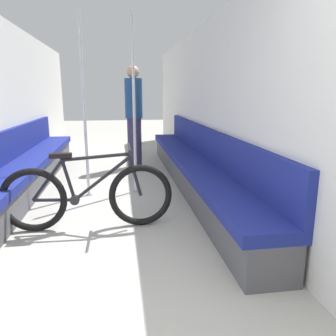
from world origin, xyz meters
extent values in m
cube|color=silver|center=(1.41, 3.36, 1.15)|extent=(0.10, 9.91, 2.29)
cube|color=#4C4C51|center=(-1.12, 3.41, 0.16)|extent=(0.41, 5.13, 0.33)
cube|color=navy|center=(-1.12, 3.41, 0.38)|extent=(0.48, 5.13, 0.10)
cube|color=navy|center=(-1.33, 3.41, 0.63)|extent=(0.07, 5.13, 0.41)
cube|color=#4C4C51|center=(1.12, 3.41, 0.16)|extent=(0.41, 5.13, 0.33)
cube|color=navy|center=(1.12, 3.41, 0.38)|extent=(0.48, 5.13, 0.10)
cube|color=navy|center=(1.33, 3.41, 0.63)|extent=(0.07, 5.13, 0.41)
torus|color=black|center=(-0.70, 2.13, 0.31)|extent=(0.63, 0.06, 0.63)
torus|color=black|center=(0.32, 2.13, 0.31)|extent=(0.63, 0.06, 0.63)
cylinder|color=black|center=(-0.51, 2.13, 0.31)|extent=(0.38, 0.03, 0.05)
cylinder|color=black|center=(-0.56, 2.13, 0.50)|extent=(0.31, 0.03, 0.38)
cylinder|color=black|center=(-0.37, 2.13, 0.52)|extent=(0.13, 0.03, 0.45)
cylinder|color=black|center=(-0.05, 2.13, 0.50)|extent=(0.55, 0.03, 0.43)
cylinder|color=black|center=(-0.10, 2.13, 0.71)|extent=(0.64, 0.03, 0.07)
cylinder|color=black|center=(0.27, 2.13, 0.52)|extent=(0.13, 0.03, 0.41)
cylinder|color=black|center=(-0.32, 2.13, 0.30)|extent=(0.09, 0.06, 0.09)
cube|color=black|center=(-0.42, 2.13, 0.74)|extent=(0.20, 0.07, 0.04)
cylinder|color=black|center=(0.21, 2.13, 0.80)|extent=(0.02, 0.46, 0.02)
cylinder|color=gray|center=(-0.29, 3.22, 0.01)|extent=(0.08, 0.08, 0.01)
cylinder|color=silver|center=(-0.29, 3.22, 1.14)|extent=(0.04, 0.04, 2.27)
cylinder|color=gray|center=(0.32, 3.29, 0.01)|extent=(0.08, 0.08, 0.01)
cylinder|color=silver|center=(0.32, 3.29, 1.14)|extent=(0.04, 0.04, 2.27)
cylinder|color=#332D4C|center=(0.39, 4.78, 0.44)|extent=(0.25, 0.25, 0.88)
cylinder|color=navy|center=(0.39, 4.78, 1.21)|extent=(0.30, 0.30, 0.67)
sphere|color=tan|center=(0.39, 4.78, 1.65)|extent=(0.21, 0.21, 0.21)
camera|label=1|loc=(0.13, -0.98, 1.31)|focal=35.00mm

